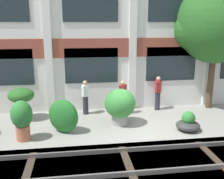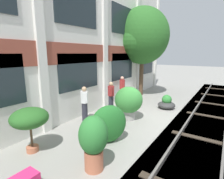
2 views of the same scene
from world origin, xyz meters
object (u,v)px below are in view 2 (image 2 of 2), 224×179
(potted_plant_tall_urn, at_px, (30,119))
(resident_watching_tracks, at_px, (122,89))
(potted_plant_stone_basin, at_px, (93,140))
(resident_by_doorway, at_px, (111,96))
(potted_plant_wide_bowl, at_px, (167,103))
(resident_near_plants, at_px, (85,103))
(potted_plant_ribbed_drum, at_px, (129,101))
(topiary_hedge, at_px, (109,124))
(broadleaf_tree, at_px, (143,37))

(potted_plant_tall_urn, xyz_separation_m, resident_watching_tracks, (6.46, 0.49, -0.19))
(potted_plant_stone_basin, xyz_separation_m, resident_by_doorway, (4.19, 2.29, 0.01))
(potted_plant_wide_bowl, relative_size, resident_near_plants, 0.59)
(potted_plant_ribbed_drum, relative_size, topiary_hedge, 1.16)
(topiary_hedge, bearing_deg, resident_near_plants, 64.64)
(potted_plant_stone_basin, bearing_deg, resident_near_plants, 46.50)
(potted_plant_stone_basin, bearing_deg, resident_by_doorway, 28.70)
(potted_plant_wide_bowl, height_order, resident_watching_tracks, resident_watching_tracks)
(potted_plant_tall_urn, relative_size, topiary_hedge, 1.08)
(broadleaf_tree, xyz_separation_m, topiary_hedge, (-7.31, -2.14, -3.54))
(broadleaf_tree, height_order, topiary_hedge, broadleaf_tree)
(broadleaf_tree, distance_m, potted_plant_tall_urn, 9.73)
(resident_by_doorway, xyz_separation_m, topiary_hedge, (-2.71, -1.76, -0.21))
(potted_plant_wide_bowl, distance_m, potted_plant_stone_basin, 6.51)
(resident_near_plants, relative_size, topiary_hedge, 1.22)
(potted_plant_ribbed_drum, relative_size, potted_plant_stone_basin, 1.02)
(potted_plant_stone_basin, height_order, topiary_hedge, potted_plant_stone_basin)
(broadleaf_tree, distance_m, potted_plant_stone_basin, 9.77)
(potted_plant_stone_basin, bearing_deg, resident_watching_tracks, 24.13)
(resident_near_plants, bearing_deg, potted_plant_tall_urn, -154.17)
(potted_plant_ribbed_drum, xyz_separation_m, resident_near_plants, (-1.41, 1.52, 0.00))
(potted_plant_wide_bowl, relative_size, resident_by_doorway, 0.59)
(potted_plant_wide_bowl, xyz_separation_m, topiary_hedge, (-5.01, 0.53, 0.38))
(potted_plant_ribbed_drum, distance_m, resident_by_doorway, 1.30)
(broadleaf_tree, distance_m, resident_by_doorway, 5.69)
(potted_plant_stone_basin, bearing_deg, potted_plant_tall_urn, 100.83)
(topiary_hedge, bearing_deg, resident_by_doorway, 32.89)
(resident_by_doorway, height_order, resident_watching_tracks, resident_watching_tracks)
(potted_plant_ribbed_drum, bearing_deg, potted_plant_stone_basin, -164.79)
(broadleaf_tree, height_order, potted_plant_tall_urn, broadleaf_tree)
(potted_plant_tall_urn, distance_m, resident_near_plants, 2.89)
(resident_by_doorway, bearing_deg, resident_watching_tracks, 63.80)
(broadleaf_tree, relative_size, resident_near_plants, 3.84)
(resident_by_doorway, bearing_deg, potted_plant_tall_urn, -127.79)
(potted_plant_wide_bowl, height_order, resident_near_plants, resident_near_plants)
(potted_plant_ribbed_drum, xyz_separation_m, resident_by_doorway, (0.35, 1.25, 0.00))
(broadleaf_tree, distance_m, potted_plant_ribbed_drum, 6.18)
(broadleaf_tree, bearing_deg, potted_plant_stone_basin, -163.07)
(potted_plant_stone_basin, bearing_deg, potted_plant_wide_bowl, 0.07)
(potted_plant_wide_bowl, bearing_deg, topiary_hedge, 173.97)
(potted_plant_ribbed_drum, xyz_separation_m, potted_plant_stone_basin, (-3.84, -1.04, -0.01))
(potted_plant_tall_urn, relative_size, potted_plant_stone_basin, 0.95)
(potted_plant_stone_basin, xyz_separation_m, resident_near_plants, (2.44, 2.57, 0.01))
(potted_plant_ribbed_drum, bearing_deg, broadleaf_tree, 18.25)
(broadleaf_tree, distance_m, topiary_hedge, 8.40)
(potted_plant_wide_bowl, bearing_deg, broadleaf_tree, 49.29)
(potted_plant_ribbed_drum, xyz_separation_m, resident_watching_tracks, (2.20, 1.66, 0.04))
(potted_plant_ribbed_drum, bearing_deg, topiary_hedge, -167.92)
(potted_plant_tall_urn, distance_m, resident_by_doorway, 4.62)
(potted_plant_ribbed_drum, height_order, potted_plant_stone_basin, potted_plant_ribbed_drum)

